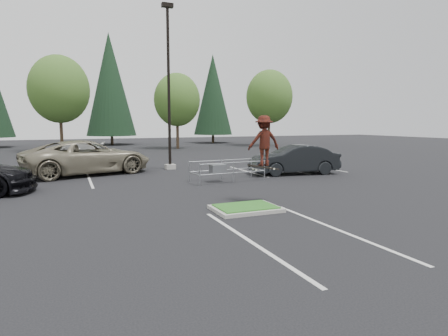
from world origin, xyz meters
name	(u,v)px	position (x,y,z in m)	size (l,w,h in m)	color
ground	(246,210)	(0.00, 0.00, 0.00)	(120.00, 120.00, 0.00)	black
grass_median	(246,208)	(0.00, 0.00, 0.08)	(2.20, 1.60, 0.16)	#9E9B94
stall_lines	(164,185)	(-1.35, 6.02, 0.00)	(22.62, 17.60, 0.01)	silver
light_pole	(169,96)	(0.50, 12.00, 4.56)	(0.70, 0.60, 10.12)	#9E9B94
decid_b	(59,91)	(-6.01, 30.53, 6.04)	(5.89, 5.89, 9.64)	#38281C
decid_c	(177,102)	(5.99, 29.83, 5.25)	(5.12, 5.12, 8.38)	#38281C
decid_d	(269,98)	(17.99, 30.33, 5.91)	(5.76, 5.76, 9.43)	#38281C
conif_b	(110,85)	(0.00, 40.50, 7.85)	(6.38, 6.38, 14.50)	#38281C
conif_c	(213,95)	(14.00, 39.50, 6.85)	(5.50, 5.50, 12.50)	#38281C
cart_corral	(220,169)	(1.51, 6.02, 0.66)	(3.79, 1.65, 1.05)	gray
skateboarder	(264,141)	(1.20, 0.96, 2.28)	(1.25, 0.79, 2.03)	black
car_l_tan	(87,157)	(-4.50, 11.41, 0.98)	(3.24, 7.02, 1.95)	gray
car_r_charc	(294,160)	(6.50, 7.00, 0.83)	(1.76, 5.06, 1.67)	black
car_far_silver	(74,151)	(-5.00, 21.12, 0.70)	(1.96, 4.81, 1.40)	gray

